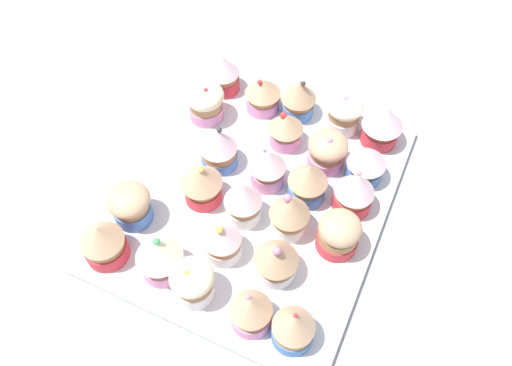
# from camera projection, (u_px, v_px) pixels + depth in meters

# --- Properties ---
(ground_plane) EXTENTS (1.80, 1.80, 0.03)m
(ground_plane) POSITION_uv_depth(u_px,v_px,m) (256.00, 203.00, 0.81)
(ground_plane) COLOR #9E9EA3
(baking_tray) EXTENTS (0.46, 0.39, 0.01)m
(baking_tray) POSITION_uv_depth(u_px,v_px,m) (256.00, 196.00, 0.79)
(baking_tray) COLOR silver
(baking_tray) RESTS_ON ground_plane
(cupcake_0) EXTENTS (0.06, 0.06, 0.07)m
(cupcake_0) POSITION_uv_depth(u_px,v_px,m) (223.00, 73.00, 0.89)
(cupcake_0) COLOR #D1333D
(cupcake_0) RESTS_ON baking_tray
(cupcake_1) EXTENTS (0.07, 0.07, 0.07)m
(cupcake_1) POSITION_uv_depth(u_px,v_px,m) (205.00, 101.00, 0.85)
(cupcake_1) COLOR pink
(cupcake_1) RESTS_ON baking_tray
(cupcake_2) EXTENTS (0.06, 0.06, 0.07)m
(cupcake_2) POSITION_uv_depth(u_px,v_px,m) (130.00, 205.00, 0.73)
(cupcake_2) COLOR #477AC6
(cupcake_2) RESTS_ON baking_tray
(cupcake_3) EXTENTS (0.06, 0.06, 0.07)m
(cupcake_3) POSITION_uv_depth(u_px,v_px,m) (103.00, 242.00, 0.69)
(cupcake_3) COLOR #D1333D
(cupcake_3) RESTS_ON baking_tray
(cupcake_4) EXTENTS (0.06, 0.06, 0.07)m
(cupcake_4) POSITION_uv_depth(u_px,v_px,m) (263.00, 94.00, 0.86)
(cupcake_4) COLOR pink
(cupcake_4) RESTS_ON baking_tray
(cupcake_5) EXTENTS (0.06, 0.06, 0.08)m
(cupcake_5) POSITION_uv_depth(u_px,v_px,m) (219.00, 147.00, 0.79)
(cupcake_5) COLOR #477AC6
(cupcake_5) RESTS_ON baking_tray
(cupcake_6) EXTENTS (0.06, 0.06, 0.08)m
(cupcake_6) POSITION_uv_depth(u_px,v_px,m) (202.00, 183.00, 0.75)
(cupcake_6) COLOR #D1333D
(cupcake_6) RESTS_ON baking_tray
(cupcake_7) EXTENTS (0.06, 0.06, 0.08)m
(cupcake_7) POSITION_uv_depth(u_px,v_px,m) (159.00, 256.00, 0.68)
(cupcake_7) COLOR pink
(cupcake_7) RESTS_ON baking_tray
(cupcake_8) EXTENTS (0.06, 0.06, 0.08)m
(cupcake_8) POSITION_uv_depth(u_px,v_px,m) (299.00, 97.00, 0.85)
(cupcake_8) COLOR #477AC6
(cupcake_8) RESTS_ON baking_tray
(cupcake_9) EXTENTS (0.06, 0.06, 0.07)m
(cupcake_9) POSITION_uv_depth(u_px,v_px,m) (285.00, 129.00, 0.82)
(cupcake_9) COLOR pink
(cupcake_9) RESTS_ON baking_tray
(cupcake_10) EXTENTS (0.06, 0.06, 0.08)m
(cupcake_10) POSITION_uv_depth(u_px,v_px,m) (268.00, 167.00, 0.77)
(cupcake_10) COLOR pink
(cupcake_10) RESTS_ON baking_tray
(cupcake_11) EXTENTS (0.06, 0.06, 0.08)m
(cupcake_11) POSITION_uv_depth(u_px,v_px,m) (246.00, 202.00, 0.73)
(cupcake_11) COLOR white
(cupcake_11) RESTS_ON baking_tray
(cupcake_12) EXTENTS (0.05, 0.05, 0.08)m
(cupcake_12) POSITION_uv_depth(u_px,v_px,m) (220.00, 239.00, 0.70)
(cupcake_12) COLOR white
(cupcake_12) RESTS_ON baking_tray
(cupcake_13) EXTENTS (0.06, 0.06, 0.07)m
(cupcake_13) POSITION_uv_depth(u_px,v_px,m) (193.00, 282.00, 0.66)
(cupcake_13) COLOR white
(cupcake_13) RESTS_ON baking_tray
(cupcake_14) EXTENTS (0.06, 0.06, 0.07)m
(cupcake_14) POSITION_uv_depth(u_px,v_px,m) (344.00, 113.00, 0.84)
(cupcake_14) COLOR white
(cupcake_14) RESTS_ON baking_tray
(cupcake_15) EXTENTS (0.06, 0.06, 0.07)m
(cupcake_15) POSITION_uv_depth(u_px,v_px,m) (327.00, 150.00, 0.79)
(cupcake_15) COLOR pink
(cupcake_15) RESTS_ON baking_tray
(cupcake_16) EXTENTS (0.06, 0.06, 0.07)m
(cupcake_16) POSITION_uv_depth(u_px,v_px,m) (308.00, 181.00, 0.75)
(cupcake_16) COLOR #477AC6
(cupcake_16) RESTS_ON baking_tray
(cupcake_17) EXTENTS (0.06, 0.06, 0.08)m
(cupcake_17) POSITION_uv_depth(u_px,v_px,m) (290.00, 213.00, 0.71)
(cupcake_17) COLOR white
(cupcake_17) RESTS_ON baking_tray
(cupcake_18) EXTENTS (0.06, 0.06, 0.08)m
(cupcake_18) POSITION_uv_depth(u_px,v_px,m) (276.00, 259.00, 0.68)
(cupcake_18) COLOR white
(cupcake_18) RESTS_ON baking_tray
(cupcake_19) EXTENTS (0.06, 0.06, 0.07)m
(cupcake_19) POSITION_uv_depth(u_px,v_px,m) (251.00, 310.00, 0.64)
(cupcake_19) COLOR pink
(cupcake_19) RESTS_ON baking_tray
(cupcake_20) EXTENTS (0.07, 0.07, 0.08)m
(cupcake_20) POSITION_uv_depth(u_px,v_px,m) (383.00, 124.00, 0.81)
(cupcake_20) COLOR #D1333D
(cupcake_20) RESTS_ON baking_tray
(cupcake_21) EXTENTS (0.06, 0.06, 0.07)m
(cupcake_21) POSITION_uv_depth(u_px,v_px,m) (366.00, 163.00, 0.77)
(cupcake_21) COLOR #477AC6
(cupcake_21) RESTS_ON baking_tray
(cupcake_22) EXTENTS (0.06, 0.06, 0.08)m
(cupcake_22) POSITION_uv_depth(u_px,v_px,m) (355.00, 191.00, 0.74)
(cupcake_22) COLOR #D1333D
(cupcake_22) RESTS_ON baking_tray
(cupcake_23) EXTENTS (0.06, 0.06, 0.07)m
(cupcake_23) POSITION_uv_depth(u_px,v_px,m) (339.00, 233.00, 0.71)
(cupcake_23) COLOR #D1333D
(cupcake_23) RESTS_ON baking_tray
(cupcake_24) EXTENTS (0.06, 0.06, 0.07)m
(cupcake_24) POSITION_uv_depth(u_px,v_px,m) (293.00, 327.00, 0.63)
(cupcake_24) COLOR #477AC6
(cupcake_24) RESTS_ON baking_tray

